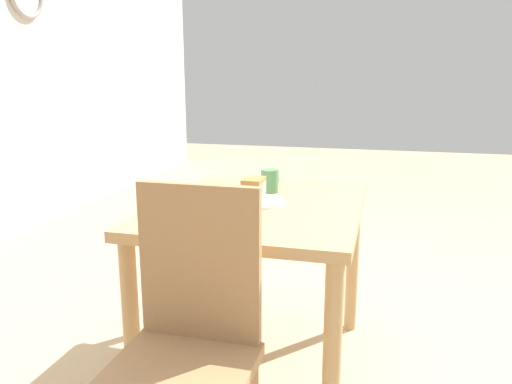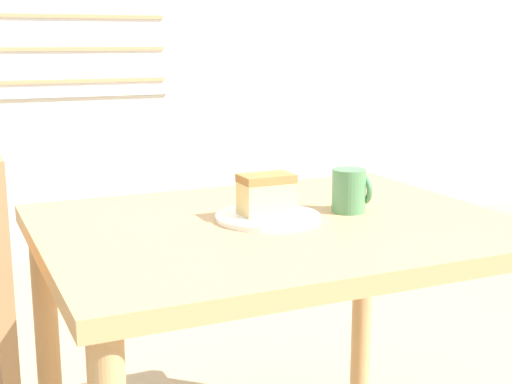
{
  "view_description": "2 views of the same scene",
  "coord_description": "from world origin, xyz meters",
  "px_view_note": "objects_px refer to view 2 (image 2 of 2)",
  "views": [
    {
      "loc": [
        -1.96,
        0.08,
        1.26
      ],
      "look_at": [
        -0.06,
        0.58,
        0.8
      ],
      "focal_mm": 35.0,
      "sensor_mm": 36.0,
      "label": 1
    },
    {
      "loc": [
        -0.72,
        -0.82,
        1.15
      ],
      "look_at": [
        -0.11,
        0.55,
        0.83
      ],
      "focal_mm": 50.0,
      "sensor_mm": 36.0,
      "label": 2
    }
  ],
  "objects_px": {
    "dining_table_near": "(276,267)",
    "cake_slice": "(266,194)",
    "plate": "(268,217)",
    "coffee_mug": "(350,191)"
  },
  "relations": [
    {
      "from": "coffee_mug",
      "to": "dining_table_near",
      "type": "bearing_deg",
      "value": -178.21
    },
    {
      "from": "cake_slice",
      "to": "coffee_mug",
      "type": "relative_size",
      "value": 1.17
    },
    {
      "from": "dining_table_near",
      "to": "cake_slice",
      "type": "height_order",
      "value": "cake_slice"
    },
    {
      "from": "plate",
      "to": "cake_slice",
      "type": "relative_size",
      "value": 1.98
    },
    {
      "from": "dining_table_near",
      "to": "plate",
      "type": "xyz_separation_m",
      "value": [
        -0.01,
        0.02,
        0.11
      ]
    },
    {
      "from": "plate",
      "to": "coffee_mug",
      "type": "xyz_separation_m",
      "value": [
        0.21,
        -0.01,
        0.04
      ]
    },
    {
      "from": "plate",
      "to": "coffee_mug",
      "type": "height_order",
      "value": "coffee_mug"
    },
    {
      "from": "dining_table_near",
      "to": "cake_slice",
      "type": "bearing_deg",
      "value": 116.24
    },
    {
      "from": "cake_slice",
      "to": "coffee_mug",
      "type": "height_order",
      "value": "same"
    },
    {
      "from": "plate",
      "to": "coffee_mug",
      "type": "relative_size",
      "value": 2.32
    }
  ]
}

